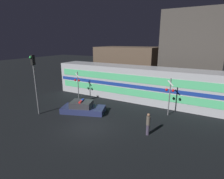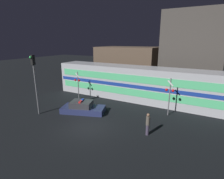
% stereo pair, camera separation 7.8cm
% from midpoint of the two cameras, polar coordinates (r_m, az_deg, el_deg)
% --- Properties ---
extents(ground_plane, '(120.00, 120.00, 0.00)m').
position_cam_midpoint_polar(ground_plane, '(15.22, -7.88, -11.96)').
color(ground_plane, black).
extents(train, '(21.22, 3.16, 4.03)m').
position_cam_midpoint_polar(train, '(21.49, 7.69, 2.01)').
color(train, '#B7BABF').
rests_on(train, ground_plane).
extents(police_car, '(4.67, 3.22, 1.27)m').
position_cam_midpoint_polar(police_car, '(18.04, -9.63, -5.92)').
color(police_car, navy).
rests_on(police_car, ground_plane).
extents(pedestrian, '(0.30, 0.30, 1.77)m').
position_cam_midpoint_polar(pedestrian, '(13.79, 11.53, -10.96)').
color(pedestrian, '#3F384C').
rests_on(pedestrian, ground_plane).
extents(crossing_signal_near, '(0.86, 0.32, 3.68)m').
position_cam_midpoint_polar(crossing_signal_near, '(17.29, 18.17, -1.27)').
color(crossing_signal_near, slate).
rests_on(crossing_signal_near, ground_plane).
extents(crossing_signal_far, '(0.86, 0.32, 3.43)m').
position_cam_midpoint_polar(crossing_signal_far, '(21.75, -11.26, 2.19)').
color(crossing_signal_far, slate).
rests_on(crossing_signal_far, ground_plane).
extents(traffic_light_corner, '(0.30, 0.46, 5.77)m').
position_cam_midpoint_polar(traffic_light_corner, '(17.90, -24.18, 4.59)').
color(traffic_light_corner, slate).
rests_on(traffic_light_corner, ground_plane).
extents(building_left, '(10.07, 6.53, 6.04)m').
position_cam_midpoint_polar(building_left, '(30.83, 5.13, 8.08)').
color(building_left, brown).
rests_on(building_left, ground_plane).
extents(building_center, '(7.75, 5.10, 10.92)m').
position_cam_midpoint_polar(building_center, '(27.00, 24.29, 10.95)').
color(building_center, '#47423D').
rests_on(building_center, ground_plane).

